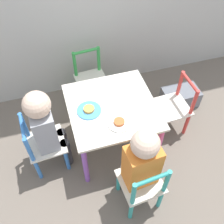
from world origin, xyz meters
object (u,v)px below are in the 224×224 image
Objects in this scene: kids_table at (112,112)px; chair_teal at (142,185)px; child_front at (141,162)px; plate_front at (119,123)px; chair_green at (91,80)px; chair_red at (174,107)px; chair_blue at (43,145)px; child_left at (46,125)px; plate_left at (89,110)px; storage_bin at (180,97)px.

chair_teal is (0.04, -0.52, -0.15)m from kids_table.
plate_front is (-0.04, 0.30, 0.02)m from child_front.
chair_green is 0.75m from chair_red.
chair_blue is at bearing -45.49° from chair_teal.
chair_red is 1.00m from child_left.
chair_blue is 1.04m from chair_red.
chair_blue reaches higher than plate_front.
kids_table is 0.54m from chair_green.
plate_left is (-0.20, 0.46, 0.02)m from child_front.
plate_left is at bearing -87.96° from child_left.
kids_table is 0.54m from chair_blue.
kids_table is 0.54m from chair_red.
child_front reaches higher than chair_blue.
storage_bin is at bearing -138.99° from child_front.
chair_teal is 0.72m from chair_red.
kids_table is 3.89× the size of plate_front.
child_left is (-0.50, 0.49, 0.20)m from chair_teal.
chair_teal is 1.02m from storage_bin.
child_front is at bearing -85.25° from kids_table.
chair_teal is 3.23× the size of plate_front.
chair_green is (0.48, 0.55, 0.00)m from chair_blue.
chair_teal is 0.60m from plate_left.
plate_front is (-0.04, 0.36, 0.22)m from chair_teal.
kids_table is 3.67× the size of plate_left.
child_left is at bearing -48.89° from chair_teal.
chair_red is at bearing 2.41° from kids_table.
chair_teal is at bearing -85.25° from kids_table.
storage_bin is at bearing -81.07° from child_left.
child_left is at bearing -174.18° from plate_left.
child_left reaches higher than storage_bin.
chair_blue reaches higher than storage_bin.
kids_table is 0.54m from chair_teal.
chair_red reaches higher than plate_front.
child_left reaches higher than chair_teal.
plate_front is (0.46, -0.13, 0.02)m from child_left.
chair_teal reaches higher than plate_left.
child_front reaches higher than plate_front.
chair_blue is (-0.56, 0.48, 0.00)m from chair_teal.
plate_front is at bearing -87.86° from chair_teal.
child_front reaches higher than storage_bin.
chair_teal is 0.74m from chair_blue.
kids_table is 0.82× the size of child_front.
child_left is at bearing -89.36° from chair_red.
chair_blue is at bearing -135.16° from chair_green.
kids_table is at bearing -90.00° from chair_teal.
storage_bin is (0.67, 0.75, -0.16)m from chair_teal.
child_front is at bearing -82.69° from plate_front.
chair_blue is 1.27m from storage_bin.
kids_table is 1.21× the size of chair_green.
storage_bin is (1.23, 0.27, -0.16)m from chair_blue.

